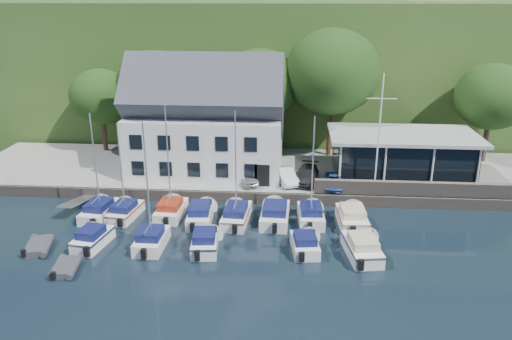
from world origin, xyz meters
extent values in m
plane|color=black|center=(0.00, 0.00, 0.00)|extent=(180.00, 180.00, 0.00)
cube|color=gray|center=(0.00, 17.50, 0.50)|extent=(60.00, 13.00, 1.00)
cube|color=#5D544B|center=(0.00, 11.00, 0.50)|extent=(60.00, 0.30, 1.00)
cube|color=#2C481B|center=(0.00, 62.00, 8.00)|extent=(160.00, 75.00, 16.00)
cube|color=#5D544B|center=(12.00, 11.40, 1.60)|extent=(18.00, 0.50, 1.20)
imported|color=#B5B5BA|center=(-2.84, 13.25, 1.62)|extent=(2.51, 3.92, 1.24)
imported|color=silver|center=(0.52, 13.60, 1.66)|extent=(2.57, 4.21, 1.31)
imported|color=#2B2A2F|center=(2.39, 13.94, 1.66)|extent=(2.57, 4.79, 1.32)
imported|color=navy|center=(4.76, 12.79, 1.59)|extent=(1.76, 3.56, 1.17)
camera|label=1|loc=(1.02, -28.10, 17.00)|focal=35.00mm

